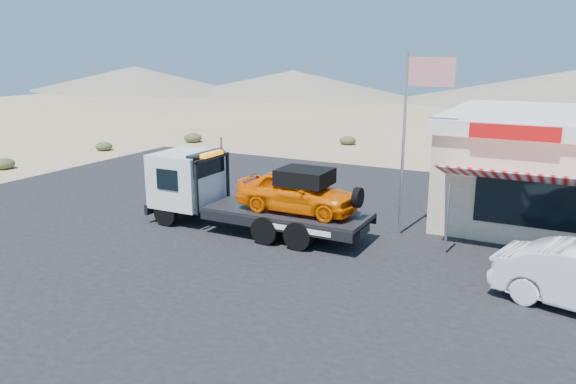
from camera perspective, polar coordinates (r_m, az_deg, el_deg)
ground at (r=17.54m, az=-8.17°, el=-6.19°), size 120.00×120.00×0.00m
asphalt_lot at (r=19.02m, az=2.05°, el=-4.39°), size 32.00×24.00×0.02m
tow_truck at (r=19.15m, az=-3.93°, el=0.09°), size 7.83×2.32×2.62m
flagpole at (r=18.57m, az=12.44°, el=6.74°), size 1.55×0.10×6.00m
desert_scrub at (r=33.32m, az=-18.93°, el=3.43°), size 27.15×29.54×0.66m
distant_hills at (r=71.28m, az=11.73°, el=10.53°), size 126.00×48.00×4.20m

